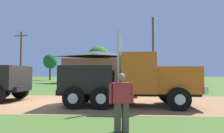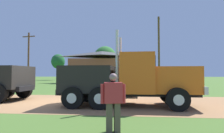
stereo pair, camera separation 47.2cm
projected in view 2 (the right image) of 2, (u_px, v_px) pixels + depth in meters
name	position (u px, v px, depth m)	size (l,w,h in m)	color
ground_plane	(44.00, 102.00, 10.83)	(200.00, 200.00, 0.00)	#486A2A
dirt_track	(44.00, 102.00, 10.83)	(120.00, 6.58, 0.01)	#A07248
truck_foreground_white	(127.00, 80.00, 9.49)	(6.93, 2.81, 3.62)	black
visitor_by_barrel	(113.00, 100.00, 5.19)	(0.68, 0.36, 1.61)	#B22D33
visitor_far_side	(146.00, 82.00, 15.73)	(0.28, 0.64, 1.68)	silver
shed_building	(102.00, 67.00, 34.23)	(12.29, 7.20, 5.74)	brown
utility_pole_near	(28.00, 57.00, 29.41)	(2.19, 0.49, 8.03)	brown
utility_pole_far	(159.00, 49.00, 25.30)	(0.31, 2.20, 9.30)	brown
tree_left	(58.00, 62.00, 49.81)	(3.51, 3.51, 6.82)	#513823
tree_mid	(105.00, 59.00, 41.21)	(5.16, 5.16, 7.63)	#513823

